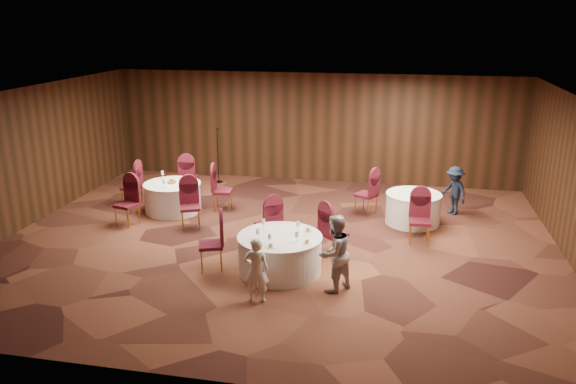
% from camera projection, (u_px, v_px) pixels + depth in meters
% --- Properties ---
extents(ground, '(12.00, 12.00, 0.00)m').
position_uv_depth(ground, '(277.00, 242.00, 12.35)').
color(ground, black).
rests_on(ground, ground).
extents(room_shell, '(12.00, 12.00, 12.00)m').
position_uv_depth(room_shell, '(277.00, 155.00, 11.76)').
color(room_shell, silver).
rests_on(room_shell, ground).
extents(table_main, '(1.63, 1.63, 0.74)m').
position_uv_depth(table_main, '(280.00, 254.00, 10.80)').
color(table_main, white).
rests_on(table_main, ground).
extents(table_left, '(1.43, 1.43, 0.74)m').
position_uv_depth(table_left, '(173.00, 197.00, 14.18)').
color(table_left, white).
rests_on(table_left, ground).
extents(table_right, '(1.31, 1.31, 0.74)m').
position_uv_depth(table_right, '(413.00, 208.00, 13.36)').
color(table_right, white).
rests_on(table_right, ground).
extents(chairs_main, '(2.98, 2.00, 1.00)m').
position_uv_depth(chairs_main, '(272.00, 234.00, 11.46)').
color(chairs_main, '#420D14').
rests_on(chairs_main, ground).
extents(chairs_left, '(3.01, 3.13, 1.00)m').
position_uv_depth(chairs_left, '(172.00, 193.00, 14.13)').
color(chairs_left, '#420D14').
rests_on(chairs_left, ground).
extents(chairs_right, '(1.89, 2.32, 1.00)m').
position_uv_depth(chairs_right, '(391.00, 207.00, 13.08)').
color(chairs_right, '#420D14').
rests_on(chairs_right, ground).
extents(tabletop_main, '(1.07, 1.07, 0.22)m').
position_uv_depth(tabletop_main, '(285.00, 234.00, 10.52)').
color(tabletop_main, silver).
rests_on(tabletop_main, table_main).
extents(tabletop_left, '(0.87, 0.82, 0.22)m').
position_uv_depth(tabletop_left, '(172.00, 180.00, 14.05)').
color(tabletop_left, silver).
rests_on(tabletop_left, table_left).
extents(tabletop_right, '(0.08, 0.08, 0.22)m').
position_uv_depth(tabletop_right, '(423.00, 191.00, 12.94)').
color(tabletop_right, silver).
rests_on(tabletop_right, table_right).
extents(mic_stand, '(0.24, 0.24, 1.62)m').
position_uv_depth(mic_stand, '(218.00, 167.00, 16.67)').
color(mic_stand, black).
rests_on(mic_stand, ground).
extents(woman_a, '(0.47, 0.35, 1.18)m').
position_uv_depth(woman_a, '(256.00, 270.00, 9.60)').
color(woman_a, silver).
rests_on(woman_a, ground).
extents(woman_b, '(0.86, 0.88, 1.43)m').
position_uv_depth(woman_b, '(334.00, 253.00, 9.97)').
color(woman_b, '#A0A0A4').
rests_on(woman_b, ground).
extents(man_c, '(0.83, 0.90, 1.22)m').
position_uv_depth(man_c, '(454.00, 191.00, 13.92)').
color(man_c, black).
rests_on(man_c, ground).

